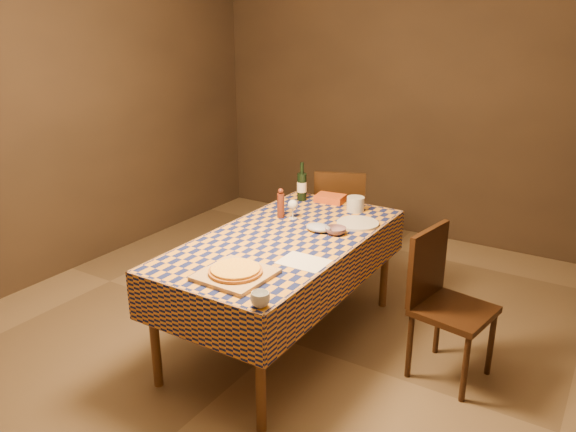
{
  "coord_description": "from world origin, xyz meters",
  "views": [
    {
      "loc": [
        1.82,
        -2.86,
        2.1
      ],
      "look_at": [
        0.0,
        0.05,
        0.9
      ],
      "focal_mm": 35.0,
      "sensor_mm": 36.0,
      "label": 1
    }
  ],
  "objects_px": {
    "wine_bottle": "(302,186)",
    "cutting_board": "(236,275)",
    "white_plate": "(358,223)",
    "pizza": "(235,270)",
    "dining_table": "(284,248)",
    "chair_right": "(442,296)",
    "bowl": "(336,231)",
    "chair_far": "(340,215)"
  },
  "relations": [
    {
      "from": "cutting_board",
      "to": "bowl",
      "type": "relative_size",
      "value": 2.6
    },
    {
      "from": "pizza",
      "to": "white_plate",
      "type": "height_order",
      "value": "pizza"
    },
    {
      "from": "pizza",
      "to": "white_plate",
      "type": "distance_m",
      "value": 1.13
    },
    {
      "from": "dining_table",
      "to": "white_plate",
      "type": "distance_m",
      "value": 0.57
    },
    {
      "from": "bowl",
      "to": "chair_far",
      "type": "relative_size",
      "value": 0.15
    },
    {
      "from": "pizza",
      "to": "bowl",
      "type": "distance_m",
      "value": 0.89
    },
    {
      "from": "dining_table",
      "to": "white_plate",
      "type": "height_order",
      "value": "white_plate"
    },
    {
      "from": "white_plate",
      "to": "chair_right",
      "type": "relative_size",
      "value": 0.31
    },
    {
      "from": "bowl",
      "to": "chair_far",
      "type": "xyz_separation_m",
      "value": [
        -0.46,
        0.98,
        -0.27
      ]
    },
    {
      "from": "cutting_board",
      "to": "chair_right",
      "type": "distance_m",
      "value": 1.28
    },
    {
      "from": "white_plate",
      "to": "chair_far",
      "type": "xyz_separation_m",
      "value": [
        -0.51,
        0.74,
        -0.26
      ]
    },
    {
      "from": "dining_table",
      "to": "pizza",
      "type": "bearing_deg",
      "value": -81.82
    },
    {
      "from": "dining_table",
      "to": "pizza",
      "type": "xyz_separation_m",
      "value": [
        0.09,
        -0.64,
        0.11
      ]
    },
    {
      "from": "dining_table",
      "to": "bowl",
      "type": "xyz_separation_m",
      "value": [
        0.26,
        0.23,
        0.1
      ]
    },
    {
      "from": "cutting_board",
      "to": "white_plate",
      "type": "bearing_deg",
      "value": 79.2
    },
    {
      "from": "pizza",
      "to": "chair_right",
      "type": "distance_m",
      "value": 1.28
    },
    {
      "from": "pizza",
      "to": "white_plate",
      "type": "bearing_deg",
      "value": 79.2
    },
    {
      "from": "white_plate",
      "to": "chair_far",
      "type": "relative_size",
      "value": 0.31
    },
    {
      "from": "cutting_board",
      "to": "bowl",
      "type": "distance_m",
      "value": 0.89
    },
    {
      "from": "cutting_board",
      "to": "wine_bottle",
      "type": "height_order",
      "value": "wine_bottle"
    },
    {
      "from": "dining_table",
      "to": "chair_right",
      "type": "distance_m",
      "value": 1.04
    },
    {
      "from": "pizza",
      "to": "bowl",
      "type": "relative_size",
      "value": 2.16
    },
    {
      "from": "dining_table",
      "to": "white_plate",
      "type": "relative_size",
      "value": 6.34
    },
    {
      "from": "dining_table",
      "to": "wine_bottle",
      "type": "bearing_deg",
      "value": 112.35
    },
    {
      "from": "dining_table",
      "to": "chair_right",
      "type": "height_order",
      "value": "chair_right"
    },
    {
      "from": "chair_right",
      "to": "wine_bottle",
      "type": "bearing_deg",
      "value": 157.98
    },
    {
      "from": "chair_right",
      "to": "cutting_board",
      "type": "bearing_deg",
      "value": -136.57
    },
    {
      "from": "dining_table",
      "to": "cutting_board",
      "type": "xyz_separation_m",
      "value": [
        0.09,
        -0.64,
        0.09
      ]
    },
    {
      "from": "wine_bottle",
      "to": "chair_far",
      "type": "xyz_separation_m",
      "value": [
        0.1,
        0.47,
        -0.36
      ]
    },
    {
      "from": "wine_bottle",
      "to": "white_plate",
      "type": "height_order",
      "value": "wine_bottle"
    },
    {
      "from": "chair_far",
      "to": "chair_right",
      "type": "relative_size",
      "value": 1.0
    },
    {
      "from": "dining_table",
      "to": "wine_bottle",
      "type": "relative_size",
      "value": 6.07
    },
    {
      "from": "dining_table",
      "to": "pizza",
      "type": "distance_m",
      "value": 0.66
    },
    {
      "from": "white_plate",
      "to": "dining_table",
      "type": "bearing_deg",
      "value": -122.99
    },
    {
      "from": "cutting_board",
      "to": "wine_bottle",
      "type": "distance_m",
      "value": 1.45
    },
    {
      "from": "pizza",
      "to": "white_plate",
      "type": "xyz_separation_m",
      "value": [
        0.21,
        1.11,
        -0.03
      ]
    },
    {
      "from": "dining_table",
      "to": "pizza",
      "type": "relative_size",
      "value": 6.03
    },
    {
      "from": "wine_bottle",
      "to": "cutting_board",
      "type": "bearing_deg",
      "value": -73.97
    },
    {
      "from": "cutting_board",
      "to": "white_plate",
      "type": "height_order",
      "value": "cutting_board"
    },
    {
      "from": "wine_bottle",
      "to": "chair_right",
      "type": "height_order",
      "value": "wine_bottle"
    },
    {
      "from": "pizza",
      "to": "chair_right",
      "type": "xyz_separation_m",
      "value": [
        0.91,
        0.86,
        -0.28
      ]
    },
    {
      "from": "cutting_board",
      "to": "bowl",
      "type": "bearing_deg",
      "value": 79.24
    }
  ]
}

